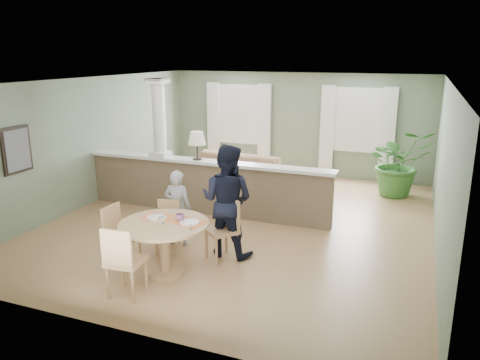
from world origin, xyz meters
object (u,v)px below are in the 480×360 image
at_px(chair_far_boy, 168,223).
at_px(chair_side, 118,233).
at_px(sofa, 232,173).
at_px(chair_far_man, 226,226).
at_px(man_person, 227,201).
at_px(dining_table, 165,233).
at_px(houseplant, 399,163).
at_px(child_person, 178,208).
at_px(chair_near, 123,259).

height_order(chair_far_boy, chair_side, chair_side).
distance_m(sofa, chair_far_man, 3.95).
bearing_deg(man_person, dining_table, 61.88).
relative_size(dining_table, chair_side, 1.37).
distance_m(sofa, dining_table, 4.57).
height_order(chair_far_man, man_person, man_person).
height_order(houseplant, chair_side, houseplant).
height_order(dining_table, man_person, man_person).
relative_size(sofa, man_person, 1.50).
height_order(sofa, chair_far_boy, chair_far_boy).
distance_m(dining_table, child_person, 1.10).
relative_size(houseplant, chair_far_man, 1.57).
distance_m(sofa, chair_near, 5.38).
distance_m(sofa, child_person, 3.49).
height_order(houseplant, chair_far_man, houseplant).
xyz_separation_m(sofa, chair_far_boy, (0.39, -3.74, 0.07)).
height_order(sofa, chair_side, chair_side).
relative_size(sofa, dining_table, 2.08).
bearing_deg(child_person, dining_table, 103.47).
height_order(chair_far_boy, chair_far_man, chair_far_man).
bearing_deg(dining_table, chair_far_boy, 116.94).
bearing_deg(man_person, chair_far_man, 107.73).
bearing_deg(chair_far_man, chair_side, -109.75).
bearing_deg(houseplant, dining_table, -118.86).
height_order(sofa, houseplant, houseplant).
relative_size(chair_far_man, chair_near, 0.97).
xyz_separation_m(sofa, houseplant, (3.75, 0.89, 0.37)).
xyz_separation_m(houseplant, chair_near, (-3.13, -6.24, -0.22)).
height_order(chair_far_man, child_person, child_person).
distance_m(chair_far_boy, chair_near, 1.62).
xyz_separation_m(chair_near, man_person, (0.74, 1.81, 0.35)).
bearing_deg(chair_side, chair_far_man, -56.93).
height_order(chair_side, man_person, man_person).
relative_size(chair_side, child_person, 0.73).
relative_size(chair_far_man, child_person, 0.75).
bearing_deg(child_person, sofa, -88.23).
relative_size(dining_table, chair_far_man, 1.33).
bearing_deg(man_person, chair_far_boy, 15.20).
bearing_deg(chair_far_boy, sofa, 78.37).
xyz_separation_m(sofa, dining_table, (0.77, -4.50, 0.23)).
bearing_deg(dining_table, man_person, 58.82).
xyz_separation_m(chair_far_man, chair_side, (-1.42, -0.84, -0.02)).
relative_size(houseplant, man_person, 0.85).
bearing_deg(child_person, chair_near, 90.83).
height_order(chair_near, child_person, child_person).
height_order(houseplant, chair_near, houseplant).
xyz_separation_m(chair_near, chair_side, (-0.64, 0.81, -0.03)).
bearing_deg(houseplant, chair_side, -124.75).
distance_m(dining_table, man_person, 1.17).
bearing_deg(chair_side, chair_far_boy, -24.60).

